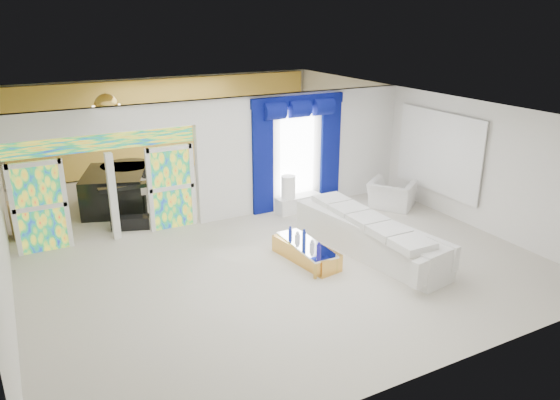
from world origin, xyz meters
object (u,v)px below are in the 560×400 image
white_sofa (368,238)px  console_table (298,203)px  armchair (391,195)px  coffee_table (306,253)px  grand_piano (116,190)px

white_sofa → console_table: (-0.03, 2.93, -0.16)m
console_table → armchair: 2.48m
white_sofa → coffee_table: (-1.35, 0.30, -0.18)m
grand_piano → armchair: bearing=-8.8°
white_sofa → grand_piano: grand_piano is taller
coffee_table → console_table: 2.94m
white_sofa → grand_piano: 6.79m
armchair → grand_piano: grand_piano is taller
console_table → armchair: size_ratio=1.11×
grand_piano → white_sofa: bearing=-33.3°
white_sofa → coffee_table: bearing=158.3°
white_sofa → armchair: bearing=32.2°
coffee_table → armchair: (3.61, 1.70, 0.18)m
console_table → grand_piano: 4.80m
coffee_table → grand_piano: size_ratio=0.84×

